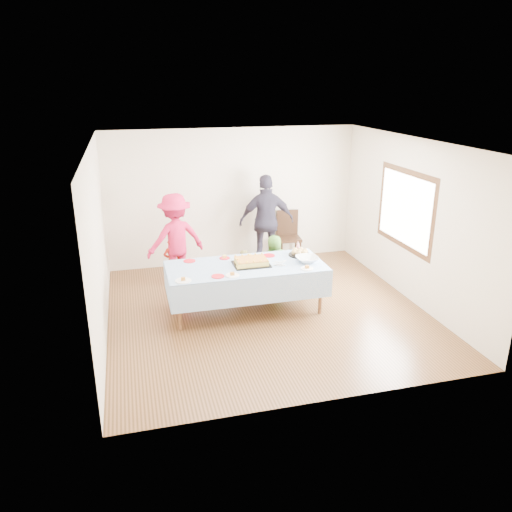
{
  "coord_description": "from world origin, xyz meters",
  "views": [
    {
      "loc": [
        -2.03,
        -7.08,
        3.56
      ],
      "look_at": [
        -0.1,
        0.3,
        0.86
      ],
      "focal_mm": 35.0,
      "sensor_mm": 36.0,
      "label": 1
    }
  ],
  "objects_px": {
    "party_table": "(246,269)",
    "birthday_cake": "(251,262)",
    "dining_chair": "(288,233)",
    "adult_left": "(176,239)"
  },
  "relations": [
    {
      "from": "party_table",
      "to": "birthday_cake",
      "type": "height_order",
      "value": "birthday_cake"
    },
    {
      "from": "party_table",
      "to": "adult_left",
      "type": "bearing_deg",
      "value": 121.81
    },
    {
      "from": "adult_left",
      "to": "birthday_cake",
      "type": "bearing_deg",
      "value": 109.3
    },
    {
      "from": "dining_chair",
      "to": "party_table",
      "type": "bearing_deg",
      "value": -118.06
    },
    {
      "from": "party_table",
      "to": "dining_chair",
      "type": "height_order",
      "value": "dining_chair"
    },
    {
      "from": "birthday_cake",
      "to": "adult_left",
      "type": "height_order",
      "value": "adult_left"
    },
    {
      "from": "party_table",
      "to": "adult_left",
      "type": "xyz_separation_m",
      "value": [
        -0.95,
        1.53,
        0.11
      ]
    },
    {
      "from": "party_table",
      "to": "birthday_cake",
      "type": "relative_size",
      "value": 4.37
    },
    {
      "from": "party_table",
      "to": "dining_chair",
      "type": "bearing_deg",
      "value": 56.69
    },
    {
      "from": "birthday_cake",
      "to": "party_table",
      "type": "bearing_deg",
      "value": -175.83
    }
  ]
}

